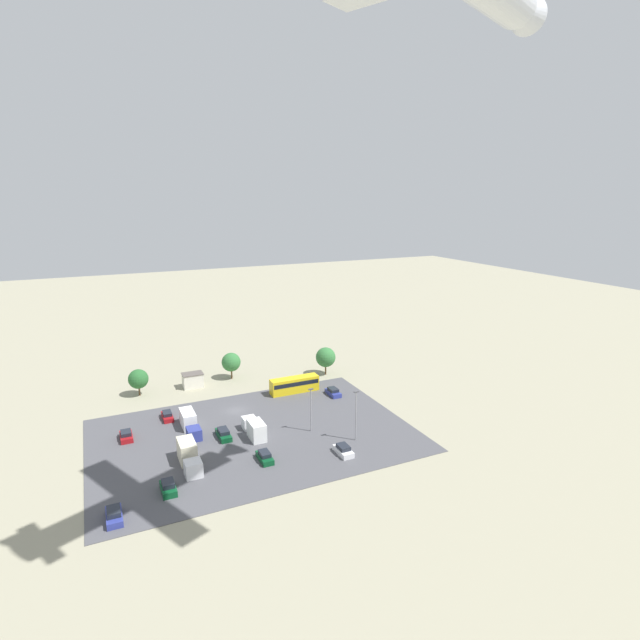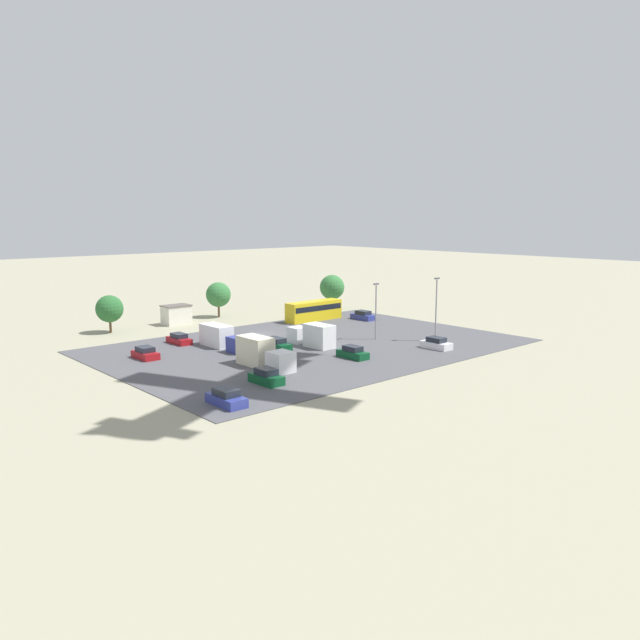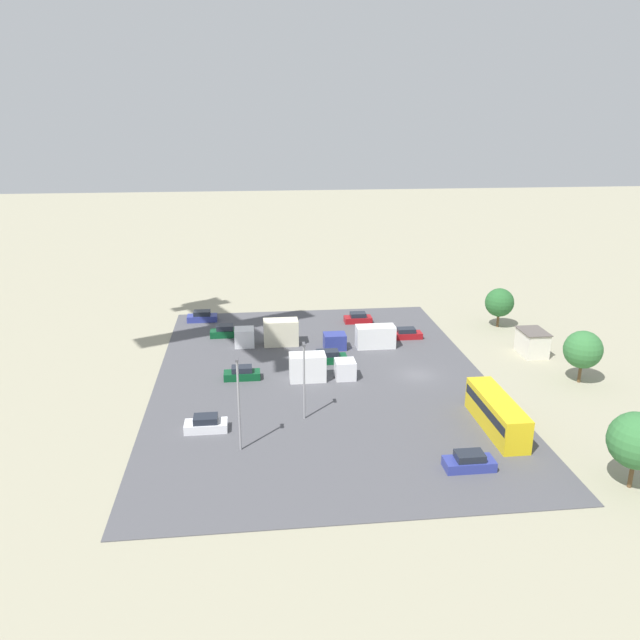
{
  "view_description": "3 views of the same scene",
  "coord_description": "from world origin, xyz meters",
  "views": [
    {
      "loc": [
        23.29,
        88.67,
        40.56
      ],
      "look_at": [
        -3.89,
        30.34,
        24.68
      ],
      "focal_mm": 28.0,
      "sensor_mm": 36.0,
      "label": 1
    },
    {
      "loc": [
        54.29,
        73.99,
        17.47
      ],
      "look_at": [
        0.57,
        13.73,
        3.96
      ],
      "focal_mm": 35.0,
      "sensor_mm": 36.0,
      "label": 2
    },
    {
      "loc": [
        -65.97,
        18.95,
        28.75
      ],
      "look_at": [
        4.2,
        11.02,
        5.9
      ],
      "focal_mm": 35.0,
      "sensor_mm": 36.0,
      "label": 3
    }
  ],
  "objects": [
    {
      "name": "ground_plane",
      "position": [
        0.0,
        0.0,
        0.0
      ],
      "size": [
        400.0,
        400.0,
        0.0
      ],
      "primitive_type": "plane",
      "color": "gray"
    },
    {
      "name": "parking_lot_surface",
      "position": [
        0.0,
        11.29,
        0.04
      ],
      "size": [
        54.31,
        37.99,
        0.08
      ],
      "color": "#4C4C51",
      "rests_on": "ground"
    },
    {
      "name": "shed_building",
      "position": [
        5.14,
        -16.33,
        1.6
      ],
      "size": [
        4.45,
        3.14,
        3.18
      ],
      "color": "silver",
      "rests_on": "ground"
    },
    {
      "name": "bus",
      "position": [
        -13.92,
        -4.08,
        1.83
      ],
      "size": [
        10.49,
        2.61,
        3.24
      ],
      "rotation": [
        0.0,
        0.0,
        1.57
      ],
      "color": "gold",
      "rests_on": "ground"
    },
    {
      "name": "parked_car_0",
      "position": [
        5.06,
        10.0,
        0.73
      ],
      "size": [
        1.88,
        4.77,
        1.56
      ],
      "rotation": [
        0.0,
        0.0,
        3.14
      ],
      "color": "#0C4723",
      "rests_on": "ground"
    },
    {
      "name": "parked_car_1",
      "position": [
        20.4,
        3.55,
        0.7
      ],
      "size": [
        1.99,
        4.02,
        1.48
      ],
      "color": "maroon",
      "rests_on": "ground"
    },
    {
      "name": "parked_car_2",
      "position": [
        16.27,
        22.86,
        0.77
      ],
      "size": [
        1.96,
        4.01,
        1.65
      ],
      "color": "#0C4723",
      "rests_on": "ground"
    },
    {
      "name": "parked_car_3",
      "position": [
        23.58,
        26.44,
        0.74
      ],
      "size": [
        1.99,
        4.37,
        1.58
      ],
      "rotation": [
        0.0,
        0.0,
        3.14
      ],
      "color": "navy",
      "rests_on": "ground"
    },
    {
      "name": "parked_car_4",
      "position": [
        -20.64,
        0.93,
        0.72
      ],
      "size": [
        1.96,
        4.33,
        1.53
      ],
      "rotation": [
        0.0,
        0.0,
        3.14
      ],
      "color": "navy",
      "rests_on": "ground"
    },
    {
      "name": "parked_car_5",
      "position": [
        12.75,
        -1.82,
        0.68
      ],
      "size": [
        1.78,
        4.3,
        1.44
      ],
      "rotation": [
        0.0,
        0.0,
        3.14
      ],
      "color": "maroon",
      "rests_on": "ground"
    },
    {
      "name": "parked_car_6",
      "position": [
        -11.11,
        23.81,
        0.72
      ],
      "size": [
        1.94,
        4.1,
        1.53
      ],
      "color": "silver",
      "rests_on": "ground"
    },
    {
      "name": "parked_car_7",
      "position": [
        1.13,
        20.43,
        0.72
      ],
      "size": [
        1.79,
        4.17,
        1.53
      ],
      "rotation": [
        0.0,
        0.0,
        3.14
      ],
      "color": "#0C4723",
      "rests_on": "ground"
    },
    {
      "name": "parked_truck_0",
      "position": [
        12.21,
        16.69,
        1.63
      ],
      "size": [
        2.52,
        8.39,
        3.39
      ],
      "color": "silver",
      "rests_on": "ground"
    },
    {
      "name": "parked_truck_1",
      "position": [
        9.8,
        4.59,
        1.41
      ],
      "size": [
        2.32,
        9.35,
        2.91
      ],
      "color": "navy",
      "rests_on": "ground"
    },
    {
      "name": "parked_truck_2",
      "position": [
        0.0,
        11.7,
        1.5
      ],
      "size": [
        2.38,
        7.58,
        3.11
      ],
      "rotation": [
        0.0,
        0.0,
        3.14
      ],
      "color": "silver",
      "rests_on": "ground"
    },
    {
      "name": "tree_near_shed",
      "position": [
        -24.73,
        -11.24,
        4.25
      ],
      "size": [
        4.64,
        4.64,
        6.58
      ],
      "color": "brown",
      "rests_on": "ground"
    },
    {
      "name": "tree_apron_mid",
      "position": [
        16.29,
        -16.26,
        3.66
      ],
      "size": [
        4.1,
        4.1,
        5.72
      ],
      "color": "brown",
      "rests_on": "ground"
    },
    {
      "name": "tree_apron_far",
      "position": [
        -3.98,
        -17.91,
        3.97
      ],
      "size": [
        4.3,
        4.3,
        6.13
      ],
      "color": "brown",
      "rests_on": "ground"
    },
    {
      "name": "light_pole_lot_centre",
      "position": [
        -9.66,
        14.16,
        4.52
      ],
      "size": [
        0.9,
        0.28,
        8.03
      ],
      "color": "gray",
      "rests_on": "ground"
    },
    {
      "name": "light_pole_lot_edge",
      "position": [
        -15.2,
        20.46,
        4.97
      ],
      "size": [
        0.9,
        0.28,
        8.92
      ],
      "color": "gray",
      "rests_on": "ground"
    }
  ]
}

